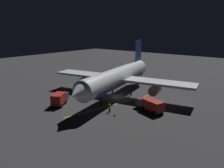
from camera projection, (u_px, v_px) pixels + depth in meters
The scene contains 9 objects.
ground_plane at pixel (117, 97), 51.35m from camera, with size 180.00×180.00×0.20m, color #323233.
apron_guide_stripe at pixel (117, 104), 46.52m from camera, with size 0.24×24.97×0.01m, color gold.
airliner at pixel (119, 77), 50.67m from camera, with size 35.06×35.48×12.58m.
baggage_truck at pixel (60, 99), 45.70m from camera, with size 4.60×5.71×2.56m.
catering_truck at pixel (150, 105), 42.13m from camera, with size 6.47×3.87×2.38m.
ground_crew_worker at pixel (110, 108), 41.71m from camera, with size 0.40×0.40×1.74m.
traffic_cone_near_left at pixel (90, 96), 51.04m from camera, with size 0.50×0.50×0.55m.
traffic_cone_near_right at pixel (115, 115), 39.95m from camera, with size 0.50×0.50×0.55m.
traffic_cone_under_wing at pixel (102, 100), 47.98m from camera, with size 0.50×0.50×0.55m.
Camera 1 is at (-29.56, 39.05, 15.67)m, focal length 34.82 mm.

